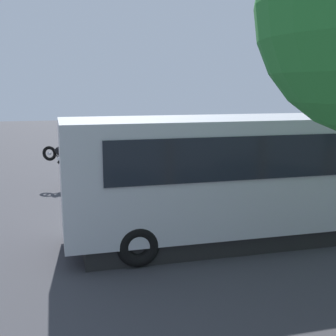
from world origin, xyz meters
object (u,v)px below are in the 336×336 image
Objects in this scene: traffic_cone at (105,179)px; spectator_left at (234,177)px; spectator_far_left at (266,175)px; tour_bus at (269,177)px; parked_motorcycle_silver at (259,199)px; stunt_motorcycle at (67,162)px; spectator_centre at (199,179)px.

spectator_left is at bearing 129.83° from traffic_cone.
traffic_cone is (5.01, -4.35, -0.73)m from spectator_far_left.
tour_bus reaches higher than spectator_left.
spectator_left reaches higher than parked_motorcycle_silver.
tour_bus is at bearing 124.17° from stunt_motorcycle.
spectator_far_left is 2.35m from spectator_centre.
parked_motorcycle_silver is (0.70, 0.93, -0.56)m from spectator_far_left.
spectator_far_left is at bearing 145.69° from stunt_motorcycle.
parked_motorcycle_silver is at bearing 125.19° from spectator_left.
tour_bus is 6.37× the size of spectator_centre.
tour_bus is 5.98× the size of stunt_motorcycle.
traffic_cone is (3.77, -4.52, -0.77)m from spectator_left.
spectator_far_left is at bearing 176.79° from spectator_centre.
traffic_cone is at bearing -50.80° from parked_motorcycle_silver.
spectator_far_left reaches higher than parked_motorcycle_silver.
spectator_left is 0.88× the size of parked_motorcycle_silver.
spectator_far_left is 1.03× the size of spectator_centre.
tour_bus is 2.47m from parked_motorcycle_silver.
tour_bus is 5.98× the size of spectator_left.
traffic_cone is (4.31, -5.28, -0.18)m from parked_motorcycle_silver.
tour_bus is at bearing 63.76° from spectator_far_left.
stunt_motorcycle is 1.65m from traffic_cone.
spectator_left is 1.11m from parked_motorcycle_silver.
parked_motorcycle_silver is 7.91m from stunt_motorcycle.
spectator_left is 5.94m from traffic_cone.
spectator_left is 6.98m from stunt_motorcycle.
spectator_far_left is 0.85× the size of parked_motorcycle_silver.
traffic_cone is (3.55, -7.32, -1.34)m from tour_bus.
spectator_far_left is (-1.47, -2.97, -0.61)m from tour_bus.
spectator_far_left is 7.86m from stunt_motorcycle.
stunt_motorcycle is 2.86× the size of traffic_cone.
parked_motorcycle_silver is 6.82m from traffic_cone.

